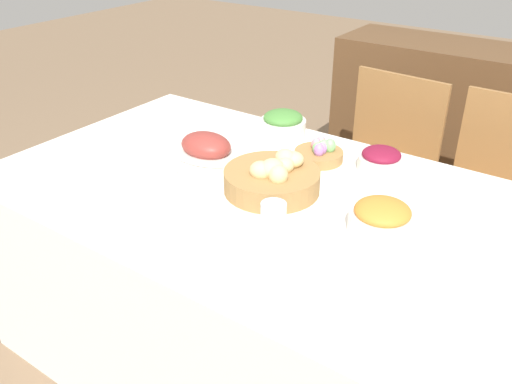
{
  "coord_description": "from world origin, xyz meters",
  "views": [
    {
      "loc": [
        0.81,
        -1.24,
        1.56
      ],
      "look_at": [
        -0.0,
        -0.08,
        0.77
      ],
      "focal_mm": 38.0,
      "sensor_mm": 36.0,
      "label": 1
    }
  ],
  "objects_px": {
    "chair_far_right": "(493,201)",
    "drinking_cup": "(273,216)",
    "beet_salad_bowl": "(381,160)",
    "dinner_plate": "(169,230)",
    "spoon": "(224,254)",
    "chair_far_center": "(379,170)",
    "bread_basket": "(273,178)",
    "egg_basket": "(320,153)",
    "sideboard": "(438,125)",
    "green_salad_bowl": "(283,124)",
    "fork": "(129,213)",
    "ham_platter": "(206,147)",
    "knife": "(215,250)",
    "carrot_bowl": "(382,218)",
    "butter_dish": "(157,171)"
  },
  "relations": [
    {
      "from": "chair_far_right",
      "to": "drinking_cup",
      "type": "relative_size",
      "value": 11.21
    },
    {
      "from": "beet_salad_bowl",
      "to": "dinner_plate",
      "type": "xyz_separation_m",
      "value": [
        -0.32,
        -0.69,
        -0.03
      ]
    },
    {
      "from": "spoon",
      "to": "drinking_cup",
      "type": "bearing_deg",
      "value": 76.35
    },
    {
      "from": "chair_far_center",
      "to": "bread_basket",
      "type": "xyz_separation_m",
      "value": [
        -0.03,
        -0.81,
        0.3
      ]
    },
    {
      "from": "chair_far_center",
      "to": "egg_basket",
      "type": "relative_size",
      "value": 5.16
    },
    {
      "from": "sideboard",
      "to": "dinner_plate",
      "type": "height_order",
      "value": "sideboard"
    },
    {
      "from": "green_salad_bowl",
      "to": "fork",
      "type": "height_order",
      "value": "green_salad_bowl"
    },
    {
      "from": "beet_salad_bowl",
      "to": "ham_platter",
      "type": "bearing_deg",
      "value": -157.37
    },
    {
      "from": "bread_basket",
      "to": "green_salad_bowl",
      "type": "distance_m",
      "value": 0.44
    },
    {
      "from": "ham_platter",
      "to": "spoon",
      "type": "distance_m",
      "value": 0.63
    },
    {
      "from": "egg_basket",
      "to": "fork",
      "type": "bearing_deg",
      "value": -113.39
    },
    {
      "from": "drinking_cup",
      "to": "spoon",
      "type": "bearing_deg",
      "value": -100.06
    },
    {
      "from": "chair_far_right",
      "to": "knife",
      "type": "xyz_separation_m",
      "value": [
        -0.46,
        -1.18,
        0.25
      ]
    },
    {
      "from": "green_salad_bowl",
      "to": "carrot_bowl",
      "type": "bearing_deg",
      "value": -35.37
    },
    {
      "from": "chair_far_right",
      "to": "dinner_plate",
      "type": "bearing_deg",
      "value": -116.11
    },
    {
      "from": "green_salad_bowl",
      "to": "butter_dish",
      "type": "relative_size",
      "value": 1.62
    },
    {
      "from": "drinking_cup",
      "to": "beet_salad_bowl",
      "type": "bearing_deg",
      "value": 79.18
    },
    {
      "from": "chair_far_right",
      "to": "green_salad_bowl",
      "type": "xyz_separation_m",
      "value": [
        -0.73,
        -0.43,
        0.3
      ]
    },
    {
      "from": "knife",
      "to": "drinking_cup",
      "type": "height_order",
      "value": "drinking_cup"
    },
    {
      "from": "spoon",
      "to": "knife",
      "type": "bearing_deg",
      "value": 176.41
    },
    {
      "from": "spoon",
      "to": "beet_salad_bowl",
      "type": "bearing_deg",
      "value": 75.79
    },
    {
      "from": "spoon",
      "to": "butter_dish",
      "type": "bearing_deg",
      "value": 150.05
    },
    {
      "from": "spoon",
      "to": "green_salad_bowl",
      "type": "bearing_deg",
      "value": 108.26
    },
    {
      "from": "sideboard",
      "to": "knife",
      "type": "bearing_deg",
      "value": -89.44
    },
    {
      "from": "carrot_bowl",
      "to": "knife",
      "type": "xyz_separation_m",
      "value": [
        -0.32,
        -0.33,
        -0.04
      ]
    },
    {
      "from": "beet_salad_bowl",
      "to": "fork",
      "type": "height_order",
      "value": "beet_salad_bowl"
    },
    {
      "from": "chair_far_right",
      "to": "spoon",
      "type": "xyz_separation_m",
      "value": [
        -0.43,
        -1.18,
        0.25
      ]
    },
    {
      "from": "dinner_plate",
      "to": "spoon",
      "type": "xyz_separation_m",
      "value": [
        0.19,
        0.0,
        -0.0
      ]
    },
    {
      "from": "sideboard",
      "to": "egg_basket",
      "type": "bearing_deg",
      "value": -91.27
    },
    {
      "from": "chair_far_right",
      "to": "fork",
      "type": "xyz_separation_m",
      "value": [
        -0.79,
        -1.18,
        0.25
      ]
    },
    {
      "from": "drinking_cup",
      "to": "dinner_plate",
      "type": "bearing_deg",
      "value": -141.12
    },
    {
      "from": "bread_basket",
      "to": "spoon",
      "type": "distance_m",
      "value": 0.38
    },
    {
      "from": "egg_basket",
      "to": "knife",
      "type": "relative_size",
      "value": 0.92
    },
    {
      "from": "chair_far_right",
      "to": "egg_basket",
      "type": "relative_size",
      "value": 5.16
    },
    {
      "from": "chair_far_center",
      "to": "dinner_plate",
      "type": "distance_m",
      "value": 1.21
    },
    {
      "from": "sideboard",
      "to": "green_salad_bowl",
      "type": "relative_size",
      "value": 6.31
    },
    {
      "from": "fork",
      "to": "knife",
      "type": "distance_m",
      "value": 0.33
    },
    {
      "from": "chair_far_center",
      "to": "fork",
      "type": "height_order",
      "value": "chair_far_center"
    },
    {
      "from": "bread_basket",
      "to": "spoon",
      "type": "height_order",
      "value": "bread_basket"
    },
    {
      "from": "butter_dish",
      "to": "dinner_plate",
      "type": "bearing_deg",
      "value": -40.49
    },
    {
      "from": "ham_platter",
      "to": "knife",
      "type": "relative_size",
      "value": 1.61
    },
    {
      "from": "ham_platter",
      "to": "knife",
      "type": "bearing_deg",
      "value": -48.11
    },
    {
      "from": "chair_far_right",
      "to": "green_salad_bowl",
      "type": "height_order",
      "value": "chair_far_right"
    },
    {
      "from": "green_salad_bowl",
      "to": "fork",
      "type": "bearing_deg",
      "value": -94.23
    },
    {
      "from": "chair_far_center",
      "to": "egg_basket",
      "type": "bearing_deg",
      "value": -87.25
    },
    {
      "from": "egg_basket",
      "to": "dinner_plate",
      "type": "distance_m",
      "value": 0.65
    },
    {
      "from": "carrot_bowl",
      "to": "green_salad_bowl",
      "type": "bearing_deg",
      "value": 144.63
    },
    {
      "from": "knife",
      "to": "drinking_cup",
      "type": "bearing_deg",
      "value": 74.68
    },
    {
      "from": "fork",
      "to": "beet_salad_bowl",
      "type": "bearing_deg",
      "value": 58.42
    },
    {
      "from": "ham_platter",
      "to": "spoon",
      "type": "relative_size",
      "value": 1.61
    }
  ]
}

